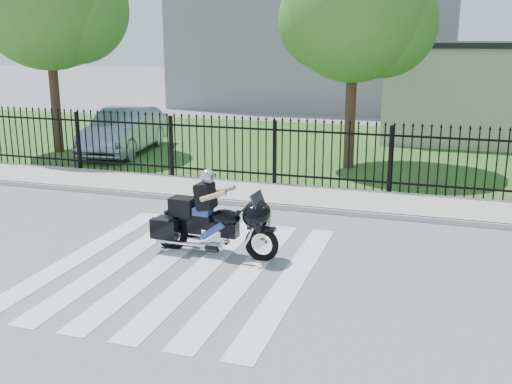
% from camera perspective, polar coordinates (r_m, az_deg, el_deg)
% --- Properties ---
extents(ground, '(120.00, 120.00, 0.00)m').
position_cam_1_polar(ground, '(10.69, -7.16, -7.12)').
color(ground, slate).
rests_on(ground, ground).
extents(crosswalk, '(5.00, 5.50, 0.01)m').
position_cam_1_polar(crosswalk, '(10.69, -7.16, -7.09)').
color(crosswalk, silver).
rests_on(crosswalk, ground).
extents(sidewalk, '(40.00, 2.00, 0.12)m').
position_cam_1_polar(sidewalk, '(15.12, 0.73, -0.20)').
color(sidewalk, '#ADAAA3').
rests_on(sidewalk, ground).
extents(curb, '(40.00, 0.12, 0.12)m').
position_cam_1_polar(curb, '(14.20, -0.45, -1.19)').
color(curb, '#ADAAA3').
rests_on(curb, ground).
extents(grass_strip, '(40.00, 12.00, 0.02)m').
position_cam_1_polar(grass_strip, '(21.76, 6.11, 4.21)').
color(grass_strip, '#27571D').
rests_on(grass_strip, ground).
extents(iron_fence, '(26.00, 0.04, 1.80)m').
position_cam_1_polar(iron_fence, '(15.86, 1.79, 3.63)').
color(iron_fence, black).
rests_on(iron_fence, ground).
extents(tree_mid, '(4.20, 4.20, 6.78)m').
position_cam_1_polar(tree_mid, '(18.20, 9.36, 16.79)').
color(tree_mid, '#382316').
rests_on(tree_mid, ground).
extents(motorcycle_rider, '(2.50, 0.82, 1.65)m').
position_cam_1_polar(motorcycle_rider, '(11.05, -4.29, -2.59)').
color(motorcycle_rider, black).
rests_on(motorcycle_rider, ground).
extents(parked_car, '(2.16, 4.75, 1.51)m').
position_cam_1_polar(parked_car, '(21.08, -12.43, 5.72)').
color(parked_car, '#8B9BAF').
rests_on(parked_car, grass_strip).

